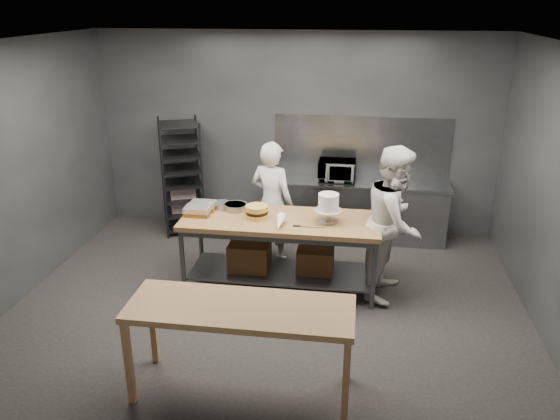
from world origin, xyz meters
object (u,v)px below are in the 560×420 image
chef_behind (272,202)px  microwave (337,170)px  chef_right (395,223)px  frosted_cake_stand (328,205)px  near_counter (240,315)px  work_table (279,244)px  speed_rack (182,178)px  layer_cake (257,212)px

chef_behind → microwave: chef_behind is taller
chef_right → frosted_cake_stand: size_ratio=5.21×
near_counter → frosted_cake_stand: 2.11m
work_table → near_counter: size_ratio=1.20×
frosted_cake_stand → microwave: bearing=89.3°
speed_rack → microwave: size_ratio=3.23×
chef_behind → microwave: size_ratio=3.11×
near_counter → chef_right: (1.42, 2.06, 0.12)m
work_table → near_counter: (-0.05, -2.03, 0.24)m
work_table → microwave: microwave is taller
work_table → speed_rack: speed_rack is taller
layer_cake → near_counter: bearing=-83.6°
chef_right → work_table: bearing=107.1°
microwave → frosted_cake_stand: bearing=-90.7°
speed_rack → chef_right: size_ratio=0.94×
work_table → layer_cake: 0.51m
near_counter → chef_behind: size_ratio=1.19×
frosted_cake_stand → chef_behind: bearing=136.0°
work_table → chef_right: (1.38, 0.03, 0.36)m
chef_right → layer_cake: chef_right is taller
speed_rack → layer_cake: (1.47, -1.61, 0.14)m
chef_behind → frosted_cake_stand: (0.80, -0.77, 0.30)m
work_table → layer_cake: (-0.27, -0.04, 0.43)m
speed_rack → frosted_cake_stand: size_ratio=4.90×
chef_behind → chef_right: 1.73m
near_counter → speed_rack: 3.98m
near_counter → layer_cake: 2.01m
near_counter → speed_rack: (-1.69, 3.60, 0.04)m
microwave → near_counter: bearing=-100.2°
chef_right → frosted_cake_stand: bearing=111.7°
layer_cake → chef_right: bearing=2.4°
work_table → frosted_cake_stand: 0.83m
work_table → layer_cake: size_ratio=8.89×
work_table → speed_rack: size_ratio=1.37×
chef_right → microwave: bearing=41.2°
work_table → near_counter: bearing=-91.3°
microwave → work_table: bearing=-110.4°
chef_right → microwave: size_ratio=3.43×
speed_rack → microwave: speed_rack is taller
chef_behind → frosted_cake_stand: 1.15m
chef_right → frosted_cake_stand: 0.82m
frosted_cake_stand → layer_cake: bearing=179.3°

